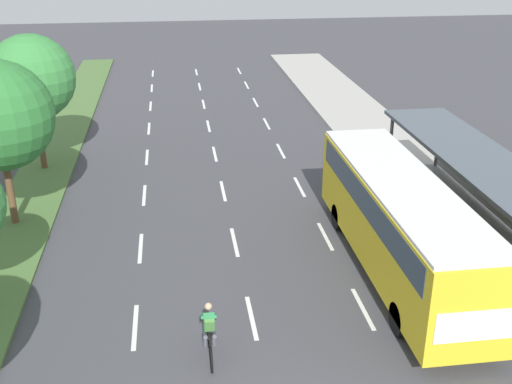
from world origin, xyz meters
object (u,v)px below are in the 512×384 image
bus (399,217)px  median_tree_fourth (32,78)px  bus_shelter (485,187)px  cyclist (209,334)px

bus → median_tree_fourth: (-13.65, 11.63, 2.47)m
bus_shelter → bus: 4.94m
bus → bus_shelter: bearing=29.8°
bus → median_tree_fourth: 18.10m
median_tree_fourth → cyclist: bearing=-65.6°
bus_shelter → cyclist: bus_shelter is taller
bus_shelter → cyclist: bearing=-149.9°
cyclist → median_tree_fourth: bearing=114.4°
bus → median_tree_fourth: median_tree_fourth is taller
bus → cyclist: size_ratio=6.20×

